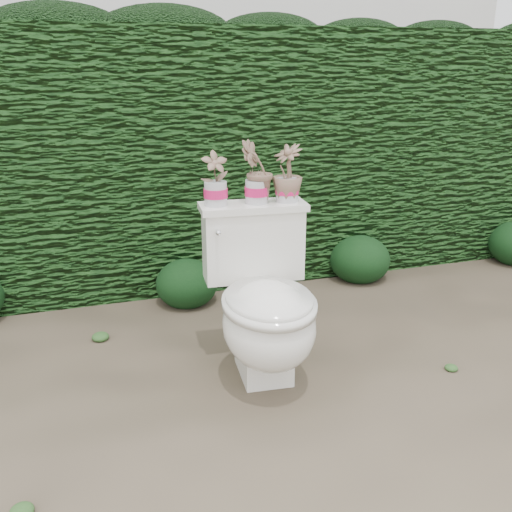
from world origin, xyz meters
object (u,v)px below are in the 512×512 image
object	(u,v)px
potted_plant_left	(215,180)
potted_plant_right	(287,175)
toilet	(265,306)
potted_plant_center	(256,174)

from	to	relation	value
potted_plant_left	potted_plant_right	world-z (taller)	potted_plant_right
potted_plant_left	toilet	bearing A→B (deg)	-63.92
toilet	potted_plant_left	world-z (taller)	potted_plant_left
potted_plant_right	potted_plant_left	bearing A→B (deg)	-121.41
potted_plant_left	potted_plant_right	bearing A→B (deg)	-10.02
toilet	potted_plant_right	bearing A→B (deg)	55.63
potted_plant_right	potted_plant_center	bearing A→B (deg)	-121.41
potted_plant_left	potted_plant_right	xyz separation A→B (m)	(0.34, -0.03, 0.01)
potted_plant_center	potted_plant_right	distance (m)	0.15
potted_plant_left	potted_plant_center	bearing A→B (deg)	-10.02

